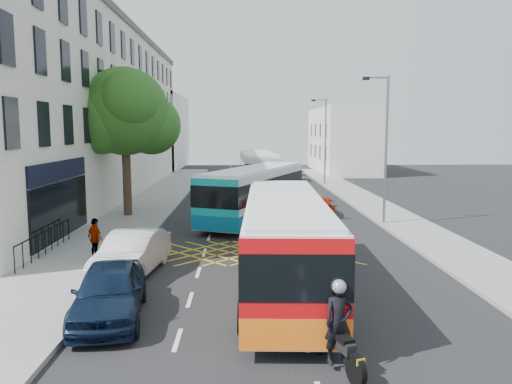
{
  "coord_description": "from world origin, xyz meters",
  "views": [
    {
      "loc": [
        -1.55,
        -15.06,
        5.27
      ],
      "look_at": [
        -0.87,
        9.48,
        2.2
      ],
      "focal_mm": 35.0,
      "sensor_mm": 36.0,
      "label": 1
    }
  ],
  "objects": [
    {
      "name": "bus_mid",
      "position": [
        -0.82,
        13.73,
        1.63
      ],
      "size": [
        6.57,
        11.13,
        3.09
      ],
      "rotation": [
        0.0,
        0.0,
        -0.39
      ],
      "color": "silver",
      "rests_on": "ground"
    },
    {
      "name": "terrace_main",
      "position": [
        -14.0,
        24.49,
        6.76
      ],
      "size": [
        8.3,
        45.0,
        13.5
      ],
      "color": "beige",
      "rests_on": "ground"
    },
    {
      "name": "lamp_near",
      "position": [
        6.2,
        12.0,
        4.62
      ],
      "size": [
        1.45,
        0.15,
        8.0
      ],
      "color": "slate",
      "rests_on": "pavement_right"
    },
    {
      "name": "ground",
      "position": [
        0.0,
        0.0,
        0.0
      ],
      "size": [
        120.0,
        120.0,
        0.0
      ],
      "primitive_type": "plane",
      "color": "black",
      "rests_on": "ground"
    },
    {
      "name": "terrace_far",
      "position": [
        -14.0,
        55.0,
        5.0
      ],
      "size": [
        8.0,
        20.0,
        10.0
      ],
      "primitive_type": "cube",
      "color": "silver",
      "rests_on": "ground"
    },
    {
      "name": "pedestrian_far",
      "position": [
        -7.44,
        4.65,
        0.96
      ],
      "size": [
        0.97,
        0.94,
        1.63
      ],
      "primitive_type": "imported",
      "rotation": [
        0.0,
        0.0,
        2.39
      ],
      "color": "gray",
      "rests_on": "pavement_left"
    },
    {
      "name": "lamp_far",
      "position": [
        6.2,
        32.0,
        4.62
      ],
      "size": [
        1.45,
        0.15,
        8.0
      ],
      "color": "slate",
      "rests_on": "pavement_right"
    },
    {
      "name": "building_right",
      "position": [
        11.0,
        48.0,
        4.0
      ],
      "size": [
        6.0,
        18.0,
        8.0
      ],
      "primitive_type": "cube",
      "color": "silver",
      "rests_on": "ground"
    },
    {
      "name": "distant_car_grey",
      "position": [
        0.05,
        40.62,
        0.76
      ],
      "size": [
        2.98,
        5.66,
        1.52
      ],
      "primitive_type": "imported",
      "rotation": [
        0.0,
        0.0,
        0.09
      ],
      "color": "#42454A",
      "rests_on": "ground"
    },
    {
      "name": "bus_near",
      "position": [
        -0.15,
        0.92,
        1.63
      ],
      "size": [
        3.07,
        11.08,
        3.09
      ],
      "rotation": [
        0.0,
        0.0,
        -0.04
      ],
      "color": "silver",
      "rests_on": "ground"
    },
    {
      "name": "motorbike",
      "position": [
        0.54,
        -4.63,
        0.96
      ],
      "size": [
        0.93,
        2.23,
        2.05
      ],
      "rotation": [
        0.0,
        0.0,
        0.32
      ],
      "color": "black",
      "rests_on": "ground"
    },
    {
      "name": "pavement_left",
      "position": [
        -8.5,
        15.0,
        0.07
      ],
      "size": [
        5.0,
        70.0,
        0.15
      ],
      "primitive_type": "cube",
      "color": "gray",
      "rests_on": "ground"
    },
    {
      "name": "bus_far",
      "position": [
        -0.19,
        26.7,
        1.78
      ],
      "size": [
        3.3,
        12.08,
        3.37
      ],
      "rotation": [
        0.0,
        0.0,
        0.04
      ],
      "color": "silver",
      "rests_on": "ground"
    },
    {
      "name": "distant_car_dark",
      "position": [
        3.91,
        46.12,
        0.62
      ],
      "size": [
        1.43,
        3.8,
        1.24
      ],
      "primitive_type": "imported",
      "rotation": [
        0.0,
        0.0,
        3.17
      ],
      "color": "black",
      "rests_on": "ground"
    },
    {
      "name": "street_tree",
      "position": [
        -8.51,
        14.97,
        6.29
      ],
      "size": [
        6.3,
        5.7,
        8.8
      ],
      "color": "#382619",
      "rests_on": "pavement_left"
    },
    {
      "name": "red_hatchback",
      "position": [
        3.26,
        15.66,
        0.6
      ],
      "size": [
        1.95,
        4.26,
        1.21
      ],
      "primitive_type": "imported",
      "rotation": [
        0.0,
        0.0,
        3.08
      ],
      "color": "#A91F07",
      "rests_on": "ground"
    },
    {
      "name": "railings",
      "position": [
        -9.7,
        5.3,
        0.72
      ],
      "size": [
        0.08,
        5.6,
        1.14
      ],
      "primitive_type": null,
      "color": "black",
      "rests_on": "pavement_left"
    },
    {
      "name": "pavement_right",
      "position": [
        7.5,
        15.0,
        0.07
      ],
      "size": [
        3.0,
        70.0,
        0.15
      ],
      "primitive_type": "cube",
      "color": "gray",
      "rests_on": "ground"
    },
    {
      "name": "distant_car_silver",
      "position": [
        4.29,
        36.93,
        0.61
      ],
      "size": [
        1.61,
        3.66,
        1.23
      ],
      "primitive_type": "imported",
      "rotation": [
        0.0,
        0.0,
        3.19
      ],
      "color": "#939499",
      "rests_on": "ground"
    },
    {
      "name": "parked_car_silver",
      "position": [
        -5.6,
        2.86,
        0.78
      ],
      "size": [
        2.24,
        4.92,
        1.57
      ],
      "primitive_type": "imported",
      "rotation": [
        0.0,
        0.0,
        -0.13
      ],
      "color": "#ACB0B4",
      "rests_on": "ground"
    },
    {
      "name": "parked_car_blue",
      "position": [
        -5.28,
        -1.49,
        0.78
      ],
      "size": [
        2.42,
        4.78,
        1.56
      ],
      "primitive_type": "imported",
      "rotation": [
        0.0,
        0.0,
        0.13
      ],
      "color": "black",
      "rests_on": "ground"
    }
  ]
}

